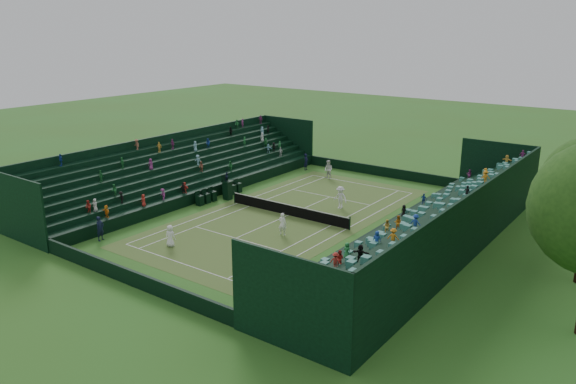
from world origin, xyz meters
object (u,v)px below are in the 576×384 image
object	(u,v)px
player_near_east	(282,224)
player_far_east	(340,197)
tennis_net	(288,209)
umpire_chair	(227,188)
player_far_west	(328,170)
player_near_west	(170,236)

from	to	relation	value
player_near_east	player_far_east	world-z (taller)	player_far_east
tennis_net	player_far_east	bearing A→B (deg)	59.48
umpire_chair	player_far_east	bearing A→B (deg)	21.32
player_near_east	player_far_west	bearing A→B (deg)	-82.81
player_near_east	umpire_chair	bearing A→B (deg)	-38.06
player_near_west	tennis_net	bearing A→B (deg)	-117.87
tennis_net	player_far_east	world-z (taller)	player_far_east
tennis_net	player_near_east	size ratio (longest dim) A/B	6.80
umpire_chair	player_far_east	size ratio (longest dim) A/B	1.30
player_near_west	player_near_east	size ratio (longest dim) A/B	0.91
player_near_east	player_far_east	xyz separation A→B (m)	(0.14, 7.95, 0.11)
tennis_net	umpire_chair	size ratio (longest dim) A/B	4.65
player_far_east	player_near_east	bearing A→B (deg)	-89.47
player_near_east	player_far_west	world-z (taller)	player_far_west
player_near_west	player_far_west	distance (m)	22.02
tennis_net	umpire_chair	world-z (taller)	umpire_chair
tennis_net	umpire_chair	bearing A→B (deg)	176.33
player_far_west	player_far_east	xyz separation A→B (m)	(5.99, -7.62, 0.02)
tennis_net	player_far_west	distance (m)	12.29
player_near_east	player_far_east	distance (m)	7.95
tennis_net	player_near_east	bearing A→B (deg)	-58.99
player_near_west	player_far_east	size ratio (longest dim) A/B	0.81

